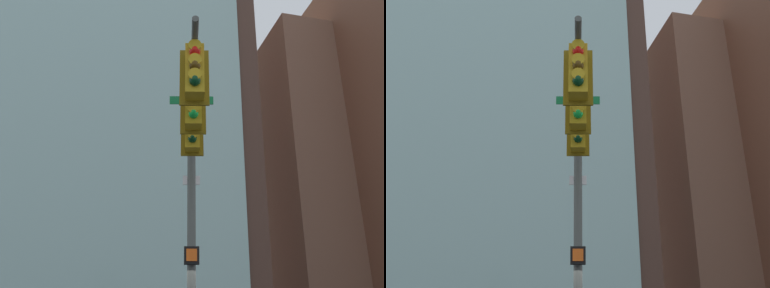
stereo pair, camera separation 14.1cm
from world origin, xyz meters
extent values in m
cylinder|color=#4C514C|center=(-0.39, 0.17, 3.67)|extent=(0.21, 0.21, 7.34)
cylinder|color=#4C514C|center=(-2.68, 0.67, 6.16)|extent=(4.60, 1.11, 0.12)
cylinder|color=#4C514C|center=(-1.22, 0.35, 5.71)|extent=(1.03, 0.30, 0.75)
cube|color=#0F6B33|center=(-0.39, 0.17, 7.09)|extent=(0.29, 1.20, 0.24)
cube|color=#0F6B33|center=(-0.39, 0.17, 6.79)|extent=(1.04, 0.26, 0.24)
cube|color=white|center=(-0.39, 0.17, 4.76)|extent=(0.13, 0.45, 0.24)
cube|color=gold|center=(-1.67, 0.44, 5.60)|extent=(0.40, 0.40, 1.00)
cube|color=#775E0F|center=(-1.48, 0.40, 5.60)|extent=(0.15, 0.54, 1.16)
sphere|color=red|center=(-1.87, 0.49, 5.90)|extent=(0.20, 0.20, 0.20)
cylinder|color=gold|center=(-1.93, 0.50, 5.99)|extent=(0.09, 0.23, 0.23)
sphere|color=#4C330A|center=(-1.87, 0.49, 5.60)|extent=(0.20, 0.20, 0.20)
cylinder|color=gold|center=(-1.93, 0.50, 5.69)|extent=(0.09, 0.23, 0.23)
sphere|color=#0A3819|center=(-1.87, 0.49, 5.30)|extent=(0.20, 0.20, 0.20)
cylinder|color=gold|center=(-1.93, 0.50, 5.39)|extent=(0.09, 0.23, 0.23)
cube|color=gold|center=(-2.94, 0.72, 5.60)|extent=(0.40, 0.40, 1.00)
cube|color=#775E0F|center=(-2.75, 0.68, 5.60)|extent=(0.15, 0.54, 1.16)
sphere|color=#470A07|center=(-3.14, 0.76, 5.90)|extent=(0.20, 0.20, 0.20)
cylinder|color=gold|center=(-3.20, 0.78, 5.99)|extent=(0.09, 0.23, 0.23)
sphere|color=#4C330A|center=(-3.14, 0.76, 5.60)|extent=(0.20, 0.20, 0.20)
cylinder|color=gold|center=(-3.20, 0.78, 5.69)|extent=(0.09, 0.23, 0.23)
sphere|color=green|center=(-3.14, 0.76, 5.30)|extent=(0.20, 0.20, 0.20)
cylinder|color=gold|center=(-3.20, 0.78, 5.39)|extent=(0.09, 0.23, 0.23)
cube|color=gold|center=(-4.21, 1.00, 5.60)|extent=(0.40, 0.40, 1.00)
cube|color=#775E0F|center=(-4.02, 0.96, 5.60)|extent=(0.15, 0.54, 1.16)
sphere|color=red|center=(-4.41, 1.04, 5.90)|extent=(0.20, 0.20, 0.20)
cylinder|color=gold|center=(-4.47, 1.06, 5.99)|extent=(0.09, 0.23, 0.23)
sphere|color=#4C330A|center=(-4.41, 1.04, 5.60)|extent=(0.20, 0.20, 0.20)
cylinder|color=gold|center=(-4.47, 1.06, 5.69)|extent=(0.09, 0.23, 0.23)
sphere|color=#0A3819|center=(-4.41, 1.04, 5.30)|extent=(0.20, 0.20, 0.20)
cylinder|color=gold|center=(-4.47, 1.06, 5.39)|extent=(0.09, 0.23, 0.23)
cube|color=black|center=(-0.64, 0.22, 2.82)|extent=(0.32, 0.41, 0.40)
cube|color=#EA5914|center=(-0.78, 0.25, 2.82)|extent=(0.07, 0.25, 0.28)
cube|color=#4C3328|center=(32.39, -3.30, 22.84)|extent=(19.86, 17.18, 45.69)
cube|color=#9EC6C1|center=(37.46, 4.34, 36.10)|extent=(30.49, 28.41, 72.20)
cube|color=#845B47|center=(35.27, -26.13, 17.70)|extent=(16.40, 17.31, 35.40)
camera|label=1|loc=(-10.56, 2.53, 1.54)|focal=39.33mm
camera|label=2|loc=(-10.60, 2.40, 1.54)|focal=39.33mm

